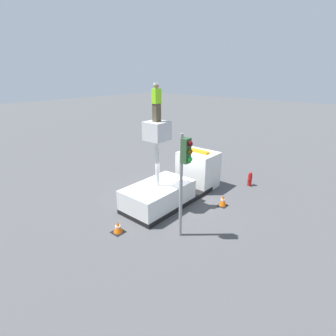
# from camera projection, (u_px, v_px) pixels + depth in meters

# --- Properties ---
(ground_plane) EXTENTS (120.00, 120.00, 0.00)m
(ground_plane) POSITION_uv_depth(u_px,v_px,m) (169.00, 201.00, 14.66)
(ground_plane) COLOR #4C4C4F
(bucket_truck) EXTENTS (6.48, 2.25, 4.58)m
(bucket_truck) POSITION_uv_depth(u_px,v_px,m) (176.00, 183.00, 14.79)
(bucket_truck) COLOR black
(bucket_truck) RESTS_ON ground
(worker) EXTENTS (0.40, 0.26, 1.75)m
(worker) POSITION_uv_depth(u_px,v_px,m) (157.00, 103.00, 12.12)
(worker) COLOR brown
(worker) RESTS_ON bucket_truck
(traffic_light_pole) EXTENTS (0.34, 0.57, 4.58)m
(traffic_light_pole) POSITION_uv_depth(u_px,v_px,m) (184.00, 167.00, 10.40)
(traffic_light_pole) COLOR gray
(traffic_light_pole) RESTS_ON ground
(fire_hydrant) EXTENTS (0.50, 0.26, 0.91)m
(fire_hydrant) POSITION_uv_depth(u_px,v_px,m) (250.00, 179.00, 16.53)
(fire_hydrant) COLOR red
(fire_hydrant) RESTS_ON ground
(traffic_cone_rear) EXTENTS (0.53, 0.53, 0.55)m
(traffic_cone_rear) POSITION_uv_depth(u_px,v_px,m) (118.00, 227.00, 11.71)
(traffic_cone_rear) COLOR black
(traffic_cone_rear) RESTS_ON ground
(traffic_cone_curbside) EXTENTS (0.48, 0.48, 0.65)m
(traffic_cone_curbside) POSITION_uv_depth(u_px,v_px,m) (223.00, 201.00, 14.04)
(traffic_cone_curbside) COLOR black
(traffic_cone_curbside) RESTS_ON ground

